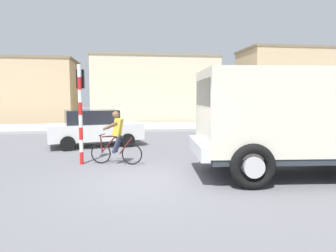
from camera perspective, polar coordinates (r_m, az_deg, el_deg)
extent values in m
plane|color=slate|center=(7.88, -4.27, -10.57)|extent=(120.00, 120.00, 0.00)
cube|color=#ADADA8|center=(21.32, -6.74, -0.17)|extent=(80.00, 5.00, 0.16)
cube|color=silver|center=(9.07, 22.96, 2.67)|extent=(5.40, 2.96, 2.20)
cube|color=#2D3338|center=(9.19, 22.68, -4.69)|extent=(5.30, 2.90, 0.16)
cube|color=silver|center=(8.36, 5.75, -4.02)|extent=(0.45, 2.39, 0.36)
cube|color=black|center=(8.27, 6.89, 6.26)|extent=(0.31, 2.13, 0.70)
torus|color=black|center=(7.44, 15.63, -7.36)|extent=(1.12, 0.34, 1.10)
cylinder|color=beige|center=(7.44, 15.63, -7.36)|extent=(0.52, 0.34, 0.50)
torus|color=black|center=(9.85, 10.89, -4.11)|extent=(1.12, 0.34, 1.10)
cylinder|color=beige|center=(9.85, 10.89, -4.11)|extent=(0.52, 0.34, 0.50)
torus|color=black|center=(11.07, 27.35, -3.58)|extent=(1.12, 0.34, 1.10)
cylinder|color=beige|center=(11.07, 27.35, -3.58)|extent=(0.52, 0.34, 0.50)
torus|color=black|center=(10.20, -12.50, -5.02)|extent=(0.66, 0.24, 0.68)
torus|color=black|center=(9.87, -6.79, -5.28)|extent=(0.66, 0.24, 0.68)
cylinder|color=#591E1E|center=(9.99, -10.71, -1.92)|extent=(0.59, 0.22, 0.09)
cylinder|color=#591E1E|center=(10.04, -11.01, -3.30)|extent=(0.50, 0.19, 0.57)
cylinder|color=#591E1E|center=(9.88, -7.94, -3.69)|extent=(0.43, 0.17, 0.57)
cylinder|color=#591E1E|center=(10.14, -12.41, -3.38)|extent=(0.10, 0.07, 0.59)
cylinder|color=black|center=(10.09, -12.31, -1.62)|extent=(0.18, 0.49, 0.03)
cube|color=black|center=(9.90, -9.09, -2.11)|extent=(0.26, 0.19, 0.06)
cube|color=gold|center=(9.87, -9.39, -0.20)|extent=(0.38, 0.39, 0.59)
sphere|color=brown|center=(9.87, -9.82, 2.12)|extent=(0.22, 0.22, 0.22)
cylinder|color=#2D334C|center=(9.86, -9.69, -3.49)|extent=(0.33, 0.20, 0.57)
cylinder|color=brown|center=(9.78, -10.80, 0.02)|extent=(0.50, 0.23, 0.29)
cylinder|color=#2D334C|center=(10.05, -9.33, -3.32)|extent=(0.33, 0.20, 0.57)
cylinder|color=brown|center=(10.08, -10.19, 0.19)|extent=(0.50, 0.23, 0.29)
cylinder|color=red|center=(10.27, -15.91, -5.82)|extent=(0.12, 0.12, 0.40)
cylinder|color=white|center=(10.20, -15.97, -3.61)|extent=(0.12, 0.12, 0.40)
cylinder|color=red|center=(10.15, -16.03, -1.38)|extent=(0.12, 0.12, 0.40)
cylinder|color=white|center=(10.11, -16.09, 0.87)|extent=(0.12, 0.12, 0.40)
cylinder|color=red|center=(10.09, -16.15, 3.13)|extent=(0.12, 0.12, 0.40)
cylinder|color=white|center=(10.08, -16.21, 5.41)|extent=(0.12, 0.12, 0.40)
cylinder|color=red|center=(10.09, -16.27, 7.68)|extent=(0.12, 0.12, 0.40)
cylinder|color=white|center=(10.11, -16.34, 9.94)|extent=(0.12, 0.12, 0.40)
cube|color=black|center=(10.27, -16.15, 8.48)|extent=(0.24, 0.20, 0.60)
sphere|color=green|center=(10.39, -16.06, 8.44)|extent=(0.14, 0.14, 0.14)
cube|color=white|center=(17.67, 23.94, 0.08)|extent=(4.07, 1.88, 0.70)
cube|color=black|center=(17.71, 24.42, 2.18)|extent=(2.26, 1.54, 0.60)
cylinder|color=black|center=(16.32, 21.99, -1.50)|extent=(0.61, 0.21, 0.60)
cylinder|color=black|center=(17.76, 19.04, -0.86)|extent=(0.61, 0.21, 0.60)
cylinder|color=black|center=(17.78, 28.74, -1.23)|extent=(0.61, 0.21, 0.60)
cylinder|color=black|center=(19.11, 25.51, -0.67)|extent=(0.61, 0.21, 0.60)
cube|color=white|center=(13.81, -13.45, -0.99)|extent=(4.29, 2.61, 0.70)
cube|color=black|center=(13.73, -14.13, 1.68)|extent=(2.48, 1.93, 0.60)
cylinder|color=black|center=(14.91, -9.19, -1.80)|extent=(0.63, 0.32, 0.60)
cylinder|color=black|center=(13.27, -7.56, -2.67)|extent=(0.63, 0.32, 0.60)
cylinder|color=black|center=(14.57, -18.75, -2.19)|extent=(0.63, 0.32, 0.60)
cylinder|color=black|center=(12.89, -18.31, -3.15)|extent=(0.63, 0.32, 0.60)
cube|color=#D1B284|center=(30.17, -26.94, 5.77)|extent=(10.59, 6.07, 5.24)
cube|color=#7D6B4F|center=(30.33, -27.17, 10.90)|extent=(10.81, 6.19, 0.20)
cube|color=beige|center=(27.58, -2.74, 6.64)|extent=(10.53, 6.58, 5.44)
cube|color=gray|center=(27.78, -2.77, 12.46)|extent=(10.74, 6.71, 0.20)
cube|color=#D1B284|center=(31.35, 24.10, 6.83)|extent=(11.60, 5.11, 6.31)
cube|color=#7D6B4F|center=(31.62, 24.34, 12.73)|extent=(11.83, 5.21, 0.20)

